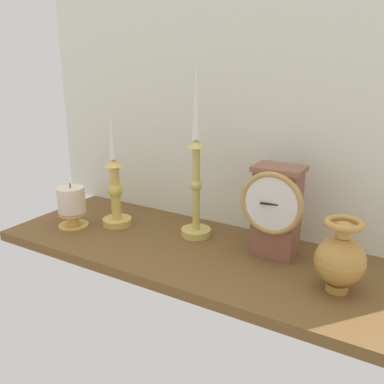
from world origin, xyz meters
TOP-DOWN VIEW (x-y plane):
  - ground_plane at (0.00, 0.00)cm, footprint 100.00×36.00cm
  - back_wall at (0.00, 18.50)cm, footprint 120.00×2.00cm
  - mantel_clock at (16.70, 5.90)cm, footprint 14.37×9.02cm
  - candlestick_tall_left at (-4.39, 6.59)cm, footprint 7.68×7.68cm
  - candlestick_tall_center at (-26.69, 1.82)cm, footprint 7.88×7.88cm
  - brass_vase_bulbous at (33.03, -2.47)cm, footprint 9.76×9.76cm
  - pillar_candle_front at (-36.33, -4.96)cm, footprint 8.03×8.03cm

SIDE VIEW (x-z plane):
  - ground_plane at x=0.00cm, z-range -2.40..0.00cm
  - pillar_candle_front at x=-36.33cm, z-range 0.00..12.10cm
  - brass_vase_bulbous at x=33.03cm, z-range -0.44..14.43cm
  - candlestick_tall_center at x=-26.69cm, z-range -6.16..26.84cm
  - mantel_clock at x=16.70cm, z-range 0.68..21.84cm
  - candlestick_tall_left at x=-4.39cm, z-range -6.30..38.84cm
  - back_wall at x=0.00cm, z-range 0.00..65.00cm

